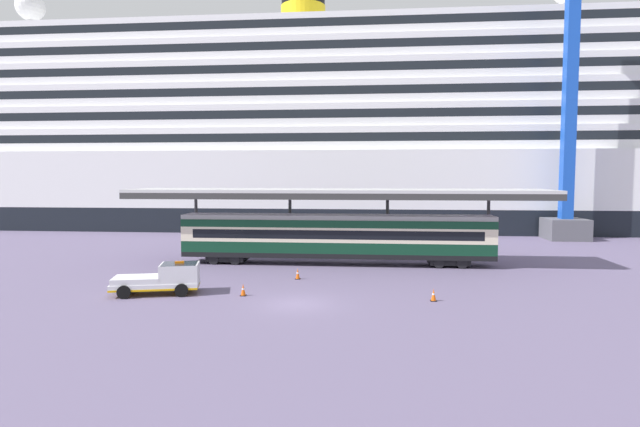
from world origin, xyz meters
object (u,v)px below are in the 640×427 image
dockside_crane (574,102)px  traffic_cone_far (434,295)px  train_carriage (336,236)px  traffic_cone_near (298,274)px  service_truck (164,278)px  traffic_cone_mid (243,290)px  cruise_ship (286,141)px

dockside_crane → traffic_cone_far: bearing=-121.9°
train_carriage → traffic_cone_near: size_ratio=33.29×
traffic_cone_near → dockside_crane: bearing=42.2°
service_truck → traffic_cone_near: 9.24m
train_carriage → dockside_crane: size_ratio=0.50×
traffic_cone_near → train_carriage: bearing=70.2°
traffic_cone_mid → train_carriage: bearing=67.1°
cruise_ship → service_truck: 50.25m
cruise_ship → traffic_cone_near: (7.88, -43.63, -12.43)m
dockside_crane → train_carriage: bearing=-143.6°
cruise_ship → train_carriage: bearing=-74.7°
traffic_cone_mid → service_truck: bearing=179.1°
train_carriage → service_truck: train_carriage is taller
cruise_ship → dockside_crane: 40.38m
service_truck → traffic_cone_mid: 5.03m
train_carriage → traffic_cone_mid: bearing=-112.9°
service_truck → traffic_cone_near: bearing=34.4°
cruise_ship → traffic_cone_mid: cruise_ship is taller
traffic_cone_far → cruise_ship: bearing=108.7°
service_truck → traffic_cone_near: service_truck is taller
train_carriage → cruise_ship: bearing=105.3°
cruise_ship → traffic_cone_near: bearing=-79.8°
traffic_cone_mid → traffic_cone_far: bearing=-1.2°
cruise_ship → traffic_cone_mid: size_ratio=201.11×
service_truck → traffic_cone_far: service_truck is taller
cruise_ship → train_carriage: 40.01m
traffic_cone_mid → dockside_crane: 45.96m
service_truck → traffic_cone_mid: service_truck is taller
service_truck → dockside_crane: size_ratio=0.11×
cruise_ship → service_truck: cruise_ship is taller
train_carriage → traffic_cone_far: (6.47, -11.91, -1.95)m
traffic_cone_mid → traffic_cone_near: bearing=63.6°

